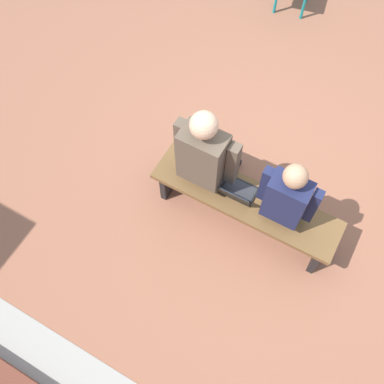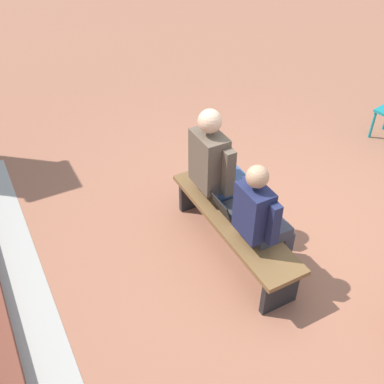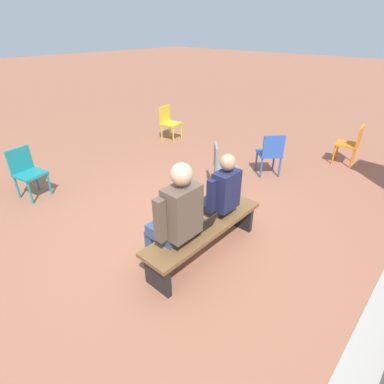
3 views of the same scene
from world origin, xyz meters
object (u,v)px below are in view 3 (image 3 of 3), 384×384
object	(u,v)px
laptop	(201,225)
plastic_chair_near_bench_right	(271,152)
person_adult	(175,217)
plastic_chair_far_left	(352,142)
plastic_chair_far_right	(222,165)
person_student	(219,196)
plastic_chair_by_pillar	(169,121)
plastic_chair_mid_courtyard	(26,170)
bench	(205,231)

from	to	relation	value
laptop	plastic_chair_near_bench_right	bearing A→B (deg)	-167.64
person_adult	plastic_chair_far_left	size ratio (longest dim) A/B	1.70
plastic_chair_far_left	plastic_chair_far_right	world-z (taller)	same
person_student	plastic_chair_far_left	bearing A→B (deg)	173.48
plastic_chair_by_pillar	plastic_chair_far_left	bearing A→B (deg)	110.20
laptop	plastic_chair_by_pillar	world-z (taller)	plastic_chair_by_pillar
person_student	laptop	size ratio (longest dim) A/B	4.03
plastic_chair_by_pillar	plastic_chair_near_bench_right	xyz separation A→B (m)	(0.16, 2.98, 0.00)
person_adult	laptop	world-z (taller)	person_adult
plastic_chair_near_bench_right	person_adult	bearing A→B (deg)	9.46
person_adult	plastic_chair_mid_courtyard	size ratio (longest dim) A/B	1.70
plastic_chair_far_right	plastic_chair_by_pillar	xyz separation A→B (m)	(-1.27, -2.65, 0.00)
bench	plastic_chair_far_left	distance (m)	4.27
person_student	plastic_chair_by_pillar	bearing A→B (deg)	-125.05
person_student	laptop	bearing A→B (deg)	9.96
plastic_chair_far_left	plastic_chair_by_pillar	distance (m)	4.20
laptop	plastic_chair_mid_courtyard	bearing A→B (deg)	-76.97
bench	plastic_chair_far_left	xyz separation A→B (m)	(-4.25, 0.38, 0.13)
person_student	person_adult	size ratio (longest dim) A/B	0.90
plastic_chair_far_right	plastic_chair_by_pillar	distance (m)	2.94
plastic_chair_by_pillar	plastic_chair_far_right	bearing A→B (deg)	64.47
laptop	plastic_chair_far_left	distance (m)	4.36
bench	person_student	size ratio (longest dim) A/B	1.40
laptop	person_student	bearing A→B (deg)	-170.04
plastic_chair_mid_courtyard	plastic_chair_far_left	size ratio (longest dim) A/B	1.00
plastic_chair_far_left	person_student	bearing A→B (deg)	-6.52
bench	person_student	xyz separation A→B (m)	(-0.34, -0.06, 0.34)
laptop	plastic_chair_by_pillar	bearing A→B (deg)	-128.94
person_student	bench	bearing A→B (deg)	10.57
plastic_chair_far_left	laptop	bearing A→B (deg)	-4.88
bench	plastic_chair_far_right	size ratio (longest dim) A/B	2.14
laptop	plastic_chair_far_left	world-z (taller)	plastic_chair_far_left
laptop	plastic_chair_by_pillar	size ratio (longest dim) A/B	0.38
bench	plastic_chair_by_pillar	xyz separation A→B (m)	(-2.80, -3.56, 0.13)
person_student	plastic_chair_by_pillar	world-z (taller)	person_student
bench	plastic_chair_near_bench_right	distance (m)	2.70
plastic_chair_far_left	person_adult	bearing A→B (deg)	-5.54
bench	plastic_chair_far_right	world-z (taller)	plastic_chair_far_right
plastic_chair_far_left	plastic_chair_far_right	distance (m)	3.01
person_student	plastic_chair_far_right	distance (m)	1.47
plastic_chair_far_left	bench	bearing A→B (deg)	-5.14
person_adult	plastic_chair_far_right	distance (m)	2.16
plastic_chair_mid_courtyard	plastic_chair_far_left	bearing A→B (deg)	144.79
bench	plastic_chair_far_left	bearing A→B (deg)	174.86
bench	plastic_chair_mid_courtyard	size ratio (longest dim) A/B	2.14
plastic_chair_far_right	plastic_chair_near_bench_right	size ratio (longest dim) A/B	1.00
bench	plastic_chair_far_right	distance (m)	1.79
person_adult	laptop	xyz separation A→B (m)	(-0.35, 0.08, -0.25)
person_student	plastic_chair_by_pillar	distance (m)	4.28
bench	plastic_chair_far_right	xyz separation A→B (m)	(-1.53, -0.91, 0.13)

